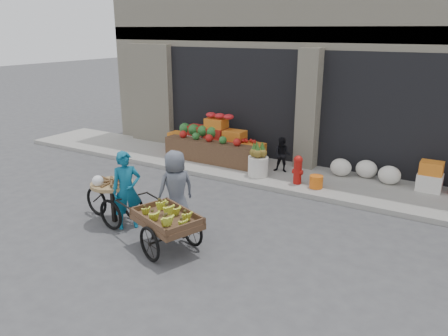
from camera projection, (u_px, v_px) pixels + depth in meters
The scene contains 13 objects.
ground at pixel (205, 242), 8.03m from camera, with size 80.00×80.00×0.00m, color #424244.
sidewalk at pixel (292, 177), 11.35m from camera, with size 18.00×2.20×0.12m, color gray.
building at pixel (347, 41), 13.55m from camera, with size 14.00×6.45×7.00m.
fruit_display at pixel (217, 140), 12.61m from camera, with size 3.10×1.12×1.24m.
pineapple_bin at pixel (258, 166), 11.22m from camera, with size 0.52×0.52×0.50m, color silver.
fire_hydrant at pixel (298, 169), 10.59m from camera, with size 0.22×0.22×0.71m.
orange_bucket at pixel (316, 182), 10.38m from camera, with size 0.32×0.32×0.30m, color orange.
right_bay_goods at pixel (404, 175), 10.44m from camera, with size 3.35×0.60×0.70m.
seated_person at pixel (282, 155), 11.44m from camera, with size 0.45×0.35×0.93m, color black.
banana_cart at pixel (165, 216), 7.59m from camera, with size 2.23×1.45×0.87m.
vendor_woman at pixel (127, 190), 8.41m from camera, with size 0.56×0.37×1.55m, color #105C7C.
tricycle_cart at pixel (113, 195), 8.73m from camera, with size 1.45×0.92×0.95m.
vendor_grey at pixel (176, 189), 8.49m from camera, with size 0.75×0.49×1.54m, color slate.
Camera 1 is at (4.03, -6.01, 3.75)m, focal length 35.00 mm.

